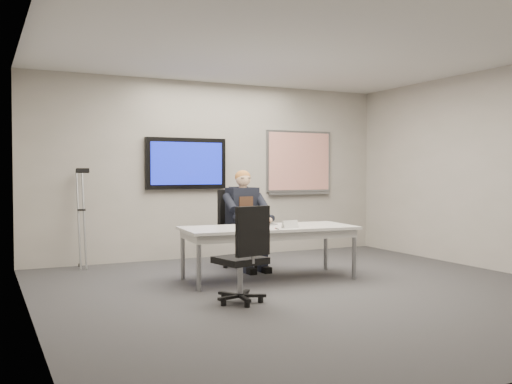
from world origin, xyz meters
name	(u,v)px	position (x,y,z in m)	size (l,w,h in m)	color
floor	(312,291)	(0.00, 0.00, 0.00)	(6.00, 6.00, 0.02)	#373739
ceiling	(313,45)	(0.00, 0.00, 2.80)	(6.00, 6.00, 0.02)	silver
wall_back	(215,170)	(0.00, 3.00, 1.40)	(6.00, 0.02, 2.80)	#9E9A8F
wall_left	(30,168)	(-3.00, 0.00, 1.40)	(0.02, 6.00, 2.80)	#9E9A8F
wall_right	(500,170)	(3.00, 0.00, 1.40)	(0.02, 6.00, 2.80)	#9E9A8F
conference_table	(269,233)	(-0.12, 0.86, 0.60)	(2.26, 1.09, 0.67)	white
tv_display	(186,163)	(-0.50, 2.95, 1.50)	(1.30, 0.09, 0.80)	black
whiteboard	(299,163)	(1.55, 2.97, 1.53)	(1.25, 0.08, 1.10)	gray
office_chair_far	(239,243)	(-0.07, 1.90, 0.35)	(0.70, 0.70, 1.11)	black
office_chair_near	(243,273)	(-0.97, -0.21, 0.32)	(0.58, 0.58, 1.02)	black
seated_person	(248,230)	(-0.05, 1.64, 0.56)	(0.46, 0.78, 1.39)	#1D2030
crutch	(81,217)	(-2.13, 2.77, 0.73)	(0.20, 0.40, 1.45)	#989B9F
laptop	(263,221)	(-0.09, 1.10, 0.73)	(0.34, 0.36, 0.21)	#A6A6A8
name_tent	(290,224)	(0.04, 0.59, 0.72)	(0.23, 0.07, 0.09)	silver
pen	(277,229)	(-0.18, 0.52, 0.68)	(0.01, 0.01, 0.14)	black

